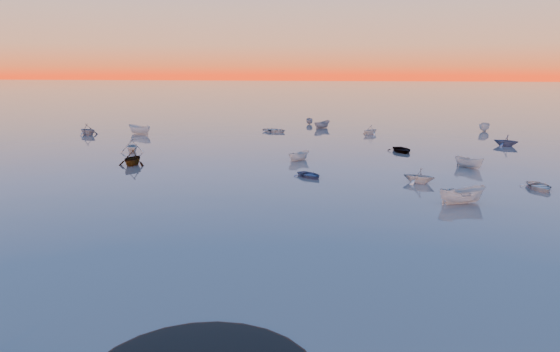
# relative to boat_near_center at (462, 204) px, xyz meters

# --- Properties ---
(ground) EXTENTS (600.00, 600.00, 0.00)m
(ground) POSITION_rel_boat_near_center_xyz_m (-11.75, 76.00, 0.00)
(ground) COLOR #675C56
(ground) RESTS_ON ground
(moored_fleet) EXTENTS (124.00, 58.00, 1.20)m
(moored_fleet) POSITION_rel_boat_near_center_xyz_m (-11.75, 29.00, 0.00)
(moored_fleet) COLOR beige
(moored_fleet) RESTS_ON ground
(boat_near_center) EXTENTS (3.00, 4.28, 1.36)m
(boat_near_center) POSITION_rel_boat_near_center_xyz_m (0.00, 0.00, 0.00)
(boat_near_center) COLOR beige
(boat_near_center) RESTS_ON ground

